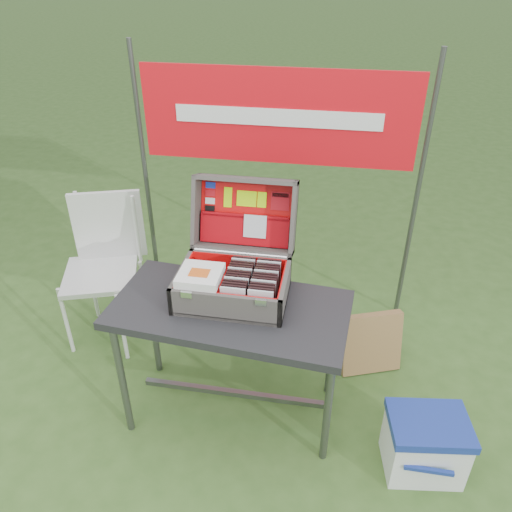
% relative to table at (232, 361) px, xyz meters
% --- Properties ---
extents(ground, '(80.00, 80.00, 0.00)m').
position_rel_table_xyz_m(ground, '(0.07, -0.07, -0.35)').
color(ground, '#365721').
rests_on(ground, ground).
extents(table, '(1.15, 0.65, 0.69)m').
position_rel_table_xyz_m(table, '(0.00, 0.00, 0.00)').
color(table, '#29292A').
rests_on(table, ground).
extents(table_top, '(1.15, 0.65, 0.04)m').
position_rel_table_xyz_m(table_top, '(0.00, 0.00, 0.33)').
color(table_top, '#29292A').
rests_on(table_top, ground).
extents(table_leg_fl, '(0.04, 0.04, 0.65)m').
position_rel_table_xyz_m(table_leg_fl, '(-0.49, -0.22, -0.02)').
color(table_leg_fl, '#59595B').
rests_on(table_leg_fl, ground).
extents(table_leg_fr, '(0.04, 0.04, 0.65)m').
position_rel_table_xyz_m(table_leg_fr, '(0.49, -0.22, -0.02)').
color(table_leg_fr, '#59595B').
rests_on(table_leg_fr, ground).
extents(table_leg_bl, '(0.04, 0.04, 0.65)m').
position_rel_table_xyz_m(table_leg_bl, '(-0.49, 0.22, -0.02)').
color(table_leg_bl, '#59595B').
rests_on(table_leg_bl, ground).
extents(table_leg_br, '(0.04, 0.04, 0.65)m').
position_rel_table_xyz_m(table_leg_br, '(0.49, 0.22, -0.02)').
color(table_leg_br, '#59595B').
rests_on(table_leg_br, ground).
extents(table_brace, '(0.96, 0.03, 0.03)m').
position_rel_table_xyz_m(table_brace, '(-0.00, 0.00, -0.23)').
color(table_brace, '#59595B').
rests_on(table_brace, ground).
extents(suitcase, '(0.52, 0.53, 0.47)m').
position_rel_table_xyz_m(suitcase, '(0.00, 0.13, 0.58)').
color(suitcase, '#534F4B').
rests_on(suitcase, table).
extents(suitcase_base_bottom, '(0.52, 0.37, 0.02)m').
position_rel_table_xyz_m(suitcase_base_bottom, '(0.00, 0.07, 0.36)').
color(suitcase_base_bottom, '#534F4B').
rests_on(suitcase_base_bottom, table_top).
extents(suitcase_base_wall_front, '(0.52, 0.02, 0.14)m').
position_rel_table_xyz_m(suitcase_base_wall_front, '(0.00, -0.11, 0.42)').
color(suitcase_base_wall_front, '#534F4B').
rests_on(suitcase_base_wall_front, table_top).
extents(suitcase_base_wall_back, '(0.52, 0.02, 0.14)m').
position_rel_table_xyz_m(suitcase_base_wall_back, '(0.00, 0.24, 0.42)').
color(suitcase_base_wall_back, '#534F4B').
rests_on(suitcase_base_wall_back, table_top).
extents(suitcase_base_wall_left, '(0.02, 0.37, 0.14)m').
position_rel_table_xyz_m(suitcase_base_wall_left, '(-0.25, 0.07, 0.42)').
color(suitcase_base_wall_left, '#534F4B').
rests_on(suitcase_base_wall_left, table_top).
extents(suitcase_base_wall_right, '(0.02, 0.37, 0.14)m').
position_rel_table_xyz_m(suitcase_base_wall_right, '(0.25, 0.07, 0.42)').
color(suitcase_base_wall_right, '#534F4B').
rests_on(suitcase_base_wall_right, table_top).
extents(suitcase_liner_floor, '(0.48, 0.33, 0.01)m').
position_rel_table_xyz_m(suitcase_liner_floor, '(0.00, 0.07, 0.37)').
color(suitcase_liner_floor, '#E40109').
rests_on(suitcase_liner_floor, suitcase_base_bottom).
extents(suitcase_latch_left, '(0.05, 0.01, 0.03)m').
position_rel_table_xyz_m(suitcase_latch_left, '(-0.17, -0.12, 0.48)').
color(suitcase_latch_left, silver).
rests_on(suitcase_latch_left, suitcase_base_wall_front).
extents(suitcase_latch_right, '(0.05, 0.01, 0.03)m').
position_rel_table_xyz_m(suitcase_latch_right, '(0.17, -0.12, 0.48)').
color(suitcase_latch_right, silver).
rests_on(suitcase_latch_right, suitcase_base_wall_front).
extents(suitcase_hinge, '(0.47, 0.02, 0.02)m').
position_rel_table_xyz_m(suitcase_hinge, '(0.00, 0.25, 0.49)').
color(suitcase_hinge, silver).
rests_on(suitcase_hinge, suitcase_base_wall_back).
extents(suitcase_lid_back, '(0.52, 0.13, 0.36)m').
position_rel_table_xyz_m(suitcase_lid_back, '(0.00, 0.43, 0.62)').
color(suitcase_lid_back, '#534F4B').
rests_on(suitcase_lid_back, suitcase_base_wall_back).
extents(suitcase_lid_rim_far, '(0.52, 0.14, 0.06)m').
position_rel_table_xyz_m(suitcase_lid_rim_far, '(0.00, 0.43, 0.81)').
color(suitcase_lid_rim_far, '#534F4B').
rests_on(suitcase_lid_rim_far, suitcase_lid_back).
extents(suitcase_lid_rim_near, '(0.52, 0.14, 0.06)m').
position_rel_table_xyz_m(suitcase_lid_rim_near, '(0.00, 0.32, 0.47)').
color(suitcase_lid_rim_near, '#534F4B').
rests_on(suitcase_lid_rim_near, suitcase_lid_back).
extents(suitcase_lid_rim_left, '(0.02, 0.24, 0.39)m').
position_rel_table_xyz_m(suitcase_lid_rim_left, '(-0.25, 0.38, 0.64)').
color(suitcase_lid_rim_left, '#534F4B').
rests_on(suitcase_lid_rim_left, suitcase_lid_back).
extents(suitcase_lid_rim_right, '(0.02, 0.24, 0.39)m').
position_rel_table_xyz_m(suitcase_lid_rim_right, '(0.25, 0.38, 0.64)').
color(suitcase_lid_rim_right, '#534F4B').
rests_on(suitcase_lid_rim_right, suitcase_lid_back).
extents(suitcase_lid_liner, '(0.47, 0.10, 0.31)m').
position_rel_table_xyz_m(suitcase_lid_liner, '(0.00, 0.42, 0.63)').
color(suitcase_lid_liner, '#E40109').
rests_on(suitcase_lid_liner, suitcase_lid_back).
extents(suitcase_liner_wall_front, '(0.48, 0.01, 0.12)m').
position_rel_table_xyz_m(suitcase_liner_wall_front, '(0.00, -0.09, 0.43)').
color(suitcase_liner_wall_front, '#E40109').
rests_on(suitcase_liner_wall_front, suitcase_base_bottom).
extents(suitcase_liner_wall_back, '(0.48, 0.01, 0.12)m').
position_rel_table_xyz_m(suitcase_liner_wall_back, '(0.00, 0.23, 0.43)').
color(suitcase_liner_wall_back, '#E40109').
rests_on(suitcase_liner_wall_back, suitcase_base_bottom).
extents(suitcase_liner_wall_left, '(0.01, 0.33, 0.12)m').
position_rel_table_xyz_m(suitcase_liner_wall_left, '(-0.24, 0.07, 0.43)').
color(suitcase_liner_wall_left, '#E40109').
rests_on(suitcase_liner_wall_left, suitcase_base_bottom).
extents(suitcase_liner_wall_right, '(0.01, 0.33, 0.12)m').
position_rel_table_xyz_m(suitcase_liner_wall_right, '(0.24, 0.07, 0.43)').
color(suitcase_liner_wall_right, '#E40109').
rests_on(suitcase_liner_wall_right, suitcase_base_bottom).
extents(suitcase_lid_pocket, '(0.46, 0.08, 0.15)m').
position_rel_table_xyz_m(suitcase_lid_pocket, '(0.00, 0.37, 0.55)').
color(suitcase_lid_pocket, '#A2060D').
rests_on(suitcase_lid_pocket, suitcase_lid_liner).
extents(suitcase_pocket_edge, '(0.45, 0.03, 0.03)m').
position_rel_table_xyz_m(suitcase_pocket_edge, '(0.00, 0.39, 0.62)').
color(suitcase_pocket_edge, '#A2060D').
rests_on(suitcase_pocket_edge, suitcase_lid_pocket).
extents(suitcase_pocket_cd, '(0.12, 0.04, 0.11)m').
position_rel_table_xyz_m(suitcase_pocket_cd, '(0.06, 0.37, 0.58)').
color(suitcase_pocket_cd, silver).
rests_on(suitcase_pocket_cd, suitcase_lid_pocket).
extents(lid_sticker_cc_a, '(0.05, 0.01, 0.03)m').
position_rel_table_xyz_m(lid_sticker_cc_a, '(-0.19, 0.45, 0.75)').
color(lid_sticker_cc_a, '#1933B2').
rests_on(lid_sticker_cc_a, suitcase_lid_liner).
extents(lid_sticker_cc_b, '(0.05, 0.01, 0.03)m').
position_rel_table_xyz_m(lid_sticker_cc_b, '(-0.19, 0.44, 0.71)').
color(lid_sticker_cc_b, red).
rests_on(lid_sticker_cc_b, suitcase_lid_liner).
extents(lid_sticker_cc_c, '(0.05, 0.01, 0.03)m').
position_rel_table_xyz_m(lid_sticker_cc_c, '(-0.19, 0.43, 0.68)').
color(lid_sticker_cc_c, white).
rests_on(lid_sticker_cc_c, suitcase_lid_liner).
extents(lid_sticker_cc_d, '(0.05, 0.01, 0.03)m').
position_rel_table_xyz_m(lid_sticker_cc_d, '(-0.19, 0.42, 0.64)').
color(lid_sticker_cc_d, black).
rests_on(lid_sticker_cc_d, suitcase_lid_liner).
extents(lid_card_neon_tall, '(0.04, 0.03, 0.10)m').
position_rel_table_xyz_m(lid_card_neon_tall, '(-0.10, 0.44, 0.70)').
color(lid_card_neon_tall, '#B9FA06').
rests_on(lid_card_neon_tall, suitcase_lid_liner).
extents(lid_card_neon_main, '(0.10, 0.03, 0.08)m').
position_rel_table_xyz_m(lid_card_neon_main, '(0.00, 0.44, 0.70)').
color(lid_card_neon_main, '#B9FA06').
rests_on(lid_card_neon_main, suitcase_lid_liner).
extents(lid_card_neon_small, '(0.05, 0.03, 0.08)m').
position_rel_table_xyz_m(lid_card_neon_small, '(0.08, 0.44, 0.70)').
color(lid_card_neon_small, '#B9FA06').
rests_on(lid_card_neon_small, suitcase_lid_liner).
extents(lid_sticker_band, '(0.09, 0.03, 0.09)m').
position_rel_table_xyz_m(lid_sticker_band, '(0.17, 0.44, 0.70)').
color(lid_sticker_band, red).
rests_on(lid_sticker_band, suitcase_lid_liner).
extents(lid_sticker_band_bar, '(0.08, 0.01, 0.02)m').
position_rel_table_xyz_m(lid_sticker_band_bar, '(0.17, 0.44, 0.73)').
color(lid_sticker_band_bar, black).
rests_on(lid_sticker_band_bar, suitcase_lid_liner).
extents(cd_left_0, '(0.11, 0.01, 0.13)m').
position_rel_table_xyz_m(cd_left_0, '(0.03, -0.07, 0.44)').
color(cd_left_0, silver).
rests_on(cd_left_0, suitcase_liner_floor).
extents(cd_left_1, '(0.11, 0.01, 0.13)m').
position_rel_table_xyz_m(cd_left_1, '(0.03, -0.05, 0.44)').
color(cd_left_1, black).
rests_on(cd_left_1, suitcase_liner_floor).
extents(cd_left_2, '(0.11, 0.01, 0.13)m').
position_rel_table_xyz_m(cd_left_2, '(0.03, -0.03, 0.44)').
color(cd_left_2, black).
rests_on(cd_left_2, suitcase_liner_floor).
extents(cd_left_3, '(0.11, 0.01, 0.13)m').
position_rel_table_xyz_m(cd_left_3, '(0.03, -0.01, 0.44)').
color(cd_left_3, black).
rests_on(cd_left_3, suitcase_liner_floor).
extents(cd_left_4, '(0.11, 0.01, 0.13)m').
position_rel_table_xyz_m(cd_left_4, '(0.03, 0.01, 0.44)').
color(cd_left_4, silver).
rests_on(cd_left_4, suitcase_liner_floor).
extents(cd_left_5, '(0.11, 0.01, 0.13)m').
position_rel_table_xyz_m(cd_left_5, '(0.03, 0.03, 0.44)').
color(cd_left_5, black).
rests_on(cd_left_5, suitcase_liner_floor).
extents(cd_left_6, '(0.11, 0.01, 0.13)m').
position_rel_table_xyz_m(cd_left_6, '(0.03, 0.05, 0.44)').
color(cd_left_6, black).
rests_on(cd_left_6, suitcase_liner_floor).
extents(cd_left_7, '(0.11, 0.01, 0.13)m').
position_rel_table_xyz_m(cd_left_7, '(0.03, 0.07, 0.44)').
color(cd_left_7, black).
rests_on(cd_left_7, suitcase_liner_floor).
extents(cd_left_8, '(0.11, 0.01, 0.13)m').
position_rel_table_xyz_m(cd_left_8, '(0.03, 0.09, 0.44)').
color(cd_left_8, silver).
rests_on(cd_left_8, suitcase_liner_floor).
extents(cd_left_9, '(0.11, 0.01, 0.13)m').
position_rel_table_xyz_m(cd_left_9, '(0.03, 0.11, 0.44)').
color(cd_left_9, black).
rests_on(cd_left_9, suitcase_liner_floor).
extents(cd_left_10, '(0.11, 0.01, 0.13)m').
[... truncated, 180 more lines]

